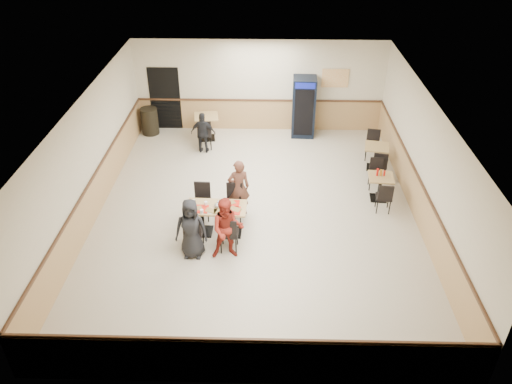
{
  "coord_description": "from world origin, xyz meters",
  "views": [
    {
      "loc": [
        0.26,
        -10.36,
        7.27
      ],
      "look_at": [
        0.02,
        -0.5,
        0.97
      ],
      "focal_mm": 35.0,
      "sensor_mm": 36.0,
      "label": 1
    }
  ],
  "objects_px": {
    "side_table_far": "(376,154)",
    "trash_bin": "(150,121)",
    "main_table": "(217,216)",
    "lone_diner": "(203,133)",
    "back_table": "(207,124)",
    "diner_woman_left": "(191,229)",
    "pepsi_cooler": "(304,107)",
    "diner_woman_right": "(227,229)",
    "side_table_near": "(380,184)",
    "diner_man_opposite": "(239,188)"
  },
  "relations": [
    {
      "from": "side_table_near",
      "to": "lone_diner",
      "type": "bearing_deg",
      "value": 152.66
    },
    {
      "from": "diner_woman_right",
      "to": "side_table_far",
      "type": "xyz_separation_m",
      "value": [
        3.98,
        4.07,
        -0.27
      ]
    },
    {
      "from": "diner_man_opposite",
      "to": "trash_bin",
      "type": "relative_size",
      "value": 1.72
    },
    {
      "from": "main_table",
      "to": "diner_woman_right",
      "type": "height_order",
      "value": "diner_woman_right"
    },
    {
      "from": "diner_woman_right",
      "to": "back_table",
      "type": "distance_m",
      "value": 5.98
    },
    {
      "from": "lone_diner",
      "to": "pepsi_cooler",
      "type": "distance_m",
      "value": 3.38
    },
    {
      "from": "side_table_far",
      "to": "main_table",
      "type": "bearing_deg",
      "value": -143.25
    },
    {
      "from": "lone_diner",
      "to": "pepsi_cooler",
      "type": "relative_size",
      "value": 0.66
    },
    {
      "from": "side_table_far",
      "to": "back_table",
      "type": "relative_size",
      "value": 0.94
    },
    {
      "from": "main_table",
      "to": "back_table",
      "type": "distance_m",
      "value": 5.08
    },
    {
      "from": "side_table_near",
      "to": "trash_bin",
      "type": "xyz_separation_m",
      "value": [
        -6.81,
        3.79,
        -0.02
      ]
    },
    {
      "from": "diner_woman_right",
      "to": "side_table_near",
      "type": "xyz_separation_m",
      "value": [
        3.8,
        2.44,
        -0.3
      ]
    },
    {
      "from": "diner_woman_left",
      "to": "side_table_far",
      "type": "height_order",
      "value": "diner_woman_left"
    },
    {
      "from": "side_table_far",
      "to": "back_table",
      "type": "bearing_deg",
      "value": 160.4
    },
    {
      "from": "side_table_far",
      "to": "diner_man_opposite",
      "type": "bearing_deg",
      "value": -148.11
    },
    {
      "from": "diner_man_opposite",
      "to": "side_table_far",
      "type": "relative_size",
      "value": 1.91
    },
    {
      "from": "diner_woman_right",
      "to": "trash_bin",
      "type": "relative_size",
      "value": 1.72
    },
    {
      "from": "side_table_far",
      "to": "back_table",
      "type": "xyz_separation_m",
      "value": [
        -5.08,
        1.81,
        0.05
      ]
    },
    {
      "from": "back_table",
      "to": "trash_bin",
      "type": "xyz_separation_m",
      "value": [
        -1.91,
        0.35,
        -0.09
      ]
    },
    {
      "from": "main_table",
      "to": "lone_diner",
      "type": "xyz_separation_m",
      "value": [
        -0.78,
        4.11,
        0.15
      ]
    },
    {
      "from": "diner_man_opposite",
      "to": "lone_diner",
      "type": "relative_size",
      "value": 1.18
    },
    {
      "from": "diner_woman_right",
      "to": "diner_man_opposite",
      "type": "distance_m",
      "value": 1.7
    },
    {
      "from": "side_table_near",
      "to": "back_table",
      "type": "xyz_separation_m",
      "value": [
        -4.9,
        3.44,
        0.08
      ]
    },
    {
      "from": "lone_diner",
      "to": "diner_woman_left",
      "type": "bearing_deg",
      "value": 98.93
    },
    {
      "from": "lone_diner",
      "to": "trash_bin",
      "type": "xyz_separation_m",
      "value": [
        -1.91,
        1.25,
        -0.2
      ]
    },
    {
      "from": "side_table_far",
      "to": "trash_bin",
      "type": "xyz_separation_m",
      "value": [
        -6.99,
        2.16,
        -0.04
      ]
    },
    {
      "from": "main_table",
      "to": "lone_diner",
      "type": "height_order",
      "value": "lone_diner"
    },
    {
      "from": "back_table",
      "to": "pepsi_cooler",
      "type": "distance_m",
      "value": 3.15
    },
    {
      "from": "back_table",
      "to": "trash_bin",
      "type": "height_order",
      "value": "trash_bin"
    },
    {
      "from": "diner_woman_left",
      "to": "trash_bin",
      "type": "height_order",
      "value": "diner_woman_left"
    },
    {
      "from": "diner_woman_right",
      "to": "side_table_near",
      "type": "relative_size",
      "value": 2.18
    },
    {
      "from": "main_table",
      "to": "diner_woman_right",
      "type": "bearing_deg",
      "value": -67.62
    },
    {
      "from": "diner_woman_left",
      "to": "side_table_far",
      "type": "bearing_deg",
      "value": 41.79
    },
    {
      "from": "lone_diner",
      "to": "pepsi_cooler",
      "type": "xyz_separation_m",
      "value": [
        3.1,
        1.3,
        0.33
      ]
    },
    {
      "from": "main_table",
      "to": "trash_bin",
      "type": "distance_m",
      "value": 6.01
    },
    {
      "from": "diner_woman_right",
      "to": "side_table_far",
      "type": "relative_size",
      "value": 1.9
    },
    {
      "from": "diner_woman_left",
      "to": "back_table",
      "type": "bearing_deg",
      "value": 94.54
    },
    {
      "from": "diner_man_opposite",
      "to": "side_table_near",
      "type": "distance_m",
      "value": 3.73
    },
    {
      "from": "main_table",
      "to": "diner_woman_left",
      "type": "relative_size",
      "value": 0.98
    },
    {
      "from": "diner_woman_right",
      "to": "trash_bin",
      "type": "height_order",
      "value": "diner_woman_right"
    },
    {
      "from": "diner_woman_right",
      "to": "pepsi_cooler",
      "type": "bearing_deg",
      "value": 67.01
    },
    {
      "from": "side_table_near",
      "to": "diner_woman_left",
      "type": "bearing_deg",
      "value": -152.28
    },
    {
      "from": "side_table_near",
      "to": "side_table_far",
      "type": "height_order",
      "value": "side_table_far"
    },
    {
      "from": "diner_man_opposite",
      "to": "diner_woman_right",
      "type": "bearing_deg",
      "value": 72.12
    },
    {
      "from": "main_table",
      "to": "pepsi_cooler",
      "type": "distance_m",
      "value": 5.91
    },
    {
      "from": "back_table",
      "to": "diner_woman_left",
      "type": "bearing_deg",
      "value": -87.0
    },
    {
      "from": "pepsi_cooler",
      "to": "back_table",
      "type": "bearing_deg",
      "value": -170.49
    },
    {
      "from": "main_table",
      "to": "lone_diner",
      "type": "distance_m",
      "value": 4.19
    },
    {
      "from": "side_table_far",
      "to": "trash_bin",
      "type": "distance_m",
      "value": 7.32
    },
    {
      "from": "lone_diner",
      "to": "side_table_near",
      "type": "height_order",
      "value": "lone_diner"
    }
  ]
}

